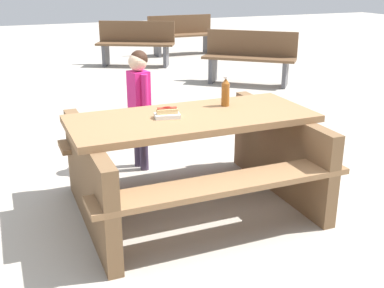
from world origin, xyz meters
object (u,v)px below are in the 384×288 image
at_px(hotdog_tray, 167,113).
at_px(park_bench_mid, 250,56).
at_px(soda_bottle, 225,92).
at_px(park_bench_near, 136,42).
at_px(picnic_table, 192,154).
at_px(child_in_coat, 139,95).
at_px(park_bench_far, 182,34).

bearing_deg(hotdog_tray, park_bench_mid, -126.93).
height_order(soda_bottle, park_bench_near, soda_bottle).
distance_m(soda_bottle, park_bench_mid, 4.26).
xyz_separation_m(picnic_table, child_in_coat, (0.12, -0.93, 0.26)).
distance_m(child_in_coat, park_bench_far, 6.67).
bearing_deg(park_bench_mid, picnic_table, 55.07).
xyz_separation_m(hotdog_tray, park_bench_mid, (-2.79, -3.72, -0.33)).
height_order(child_in_coat, park_bench_far, child_in_coat).
bearing_deg(hotdog_tray, picnic_table, 176.43).
bearing_deg(park_bench_far, hotdog_tray, 67.41).
bearing_deg(park_bench_far, child_in_coat, 64.92).
distance_m(picnic_table, soda_bottle, 0.56).
distance_m(hotdog_tray, park_bench_near, 6.24).
relative_size(hotdog_tray, park_bench_mid, 0.14).
height_order(picnic_table, park_bench_near, park_bench_near).
relative_size(child_in_coat, park_bench_mid, 0.79).
bearing_deg(picnic_table, child_in_coat, -82.63).
relative_size(picnic_table, child_in_coat, 1.65).
relative_size(picnic_table, park_bench_near, 1.20).
bearing_deg(hotdog_tray, park_bench_far, -112.59).
distance_m(soda_bottle, hotdog_tray, 0.55).
bearing_deg(hotdog_tray, park_bench_near, -104.50).
bearing_deg(park_bench_far, soda_bottle, 70.92).
height_order(soda_bottle, hotdog_tray, soda_bottle).
bearing_deg(park_bench_near, park_bench_far, -145.18).
xyz_separation_m(child_in_coat, park_bench_mid, (-2.72, -2.80, -0.25)).
xyz_separation_m(soda_bottle, park_bench_mid, (-2.26, -3.59, -0.41)).
distance_m(picnic_table, park_bench_near, 6.19).
relative_size(park_bench_mid, park_bench_far, 0.93).
height_order(park_bench_mid, park_bench_far, same).
relative_size(child_in_coat, park_bench_far, 0.73).
xyz_separation_m(park_bench_mid, park_bench_far, (-0.10, -3.24, 0.00)).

